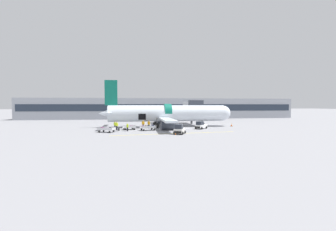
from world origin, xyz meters
TOP-DOWN VIEW (x-y plane):
  - ground_plane at (0.00, 0.00)m, footprint 500.00×500.00m
  - apron_marking_line at (-2.80, -8.92)m, footprint 23.75×3.09m
  - terminal_strip at (0.00, 38.36)m, footprint 104.85×8.88m
  - jet_bridge_stub at (5.19, 10.37)m, footprint 3.65×10.38m
  - airplane at (-2.93, 4.21)m, footprint 32.17×28.24m
  - baggage_tug_lead at (-2.27, -9.62)m, footprint 2.65×3.16m
  - baggage_tug_mid at (4.09, -1.64)m, footprint 3.29×3.25m
  - baggage_cart_loading at (-11.43, -1.06)m, footprint 3.65×2.51m
  - baggage_cart_queued at (-7.61, -3.08)m, footprint 4.20×2.56m
  - baggage_cart_empty at (-15.70, -5.26)m, footprint 4.02×2.71m
  - ground_crew_loader_a at (-14.17, -1.48)m, footprint 0.63×0.50m
  - ground_crew_loader_b at (-11.82, -3.89)m, footprint 0.50×0.55m
  - ground_crew_driver at (-14.76, 1.07)m, footprint 0.56×0.51m
  - ground_crew_supervisor at (-7.27, 1.03)m, footprint 0.60×0.55m
  - ground_crew_helper at (-8.51, 1.61)m, footprint 0.64×0.48m
  - suitcase_on_tarmac_upright at (-13.66, -2.79)m, footprint 0.42×0.28m
  - safety_cone_nose at (13.34, 3.13)m, footprint 0.59×0.59m
  - safety_cone_engine_left at (-3.15, -10.60)m, footprint 0.43×0.43m
  - safety_cone_wingtip at (-1.19, -3.24)m, footprint 0.50×0.50m

SIDE VIEW (x-z plane):
  - ground_plane at x=0.00m, z-range 0.00..0.00m
  - apron_marking_line at x=-2.80m, z-range 0.00..0.01m
  - suitcase_on_tarmac_upright at x=-13.66m, z-range -0.05..0.52m
  - safety_cone_engine_left at x=-3.15m, z-range -0.02..0.55m
  - safety_cone_nose at x=13.34m, z-range -0.02..0.67m
  - safety_cone_wingtip at x=-1.19m, z-range -0.02..0.73m
  - baggage_cart_loading at x=-11.43m, z-range -0.01..0.91m
  - baggage_cart_empty at x=-15.70m, z-range -0.02..1.03m
  - baggage_cart_queued at x=-7.61m, z-range 0.00..1.14m
  - baggage_tug_mid at x=4.09m, z-range -0.12..1.55m
  - baggage_tug_lead at x=-2.27m, z-range -0.14..1.65m
  - ground_crew_loader_b at x=-11.82m, z-range 0.04..1.68m
  - ground_crew_driver at x=-14.76m, z-range 0.04..1.70m
  - ground_crew_supervisor at x=-7.27m, z-range 0.05..1.83m
  - ground_crew_loader_a at x=-14.17m, z-range 0.05..1.84m
  - ground_crew_helper at x=-8.51m, z-range 0.05..1.86m
  - airplane at x=-2.93m, z-range -2.37..8.71m
  - terminal_strip at x=0.00m, z-range 0.00..7.79m
  - jet_bridge_stub at x=5.19m, z-range 1.52..8.02m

